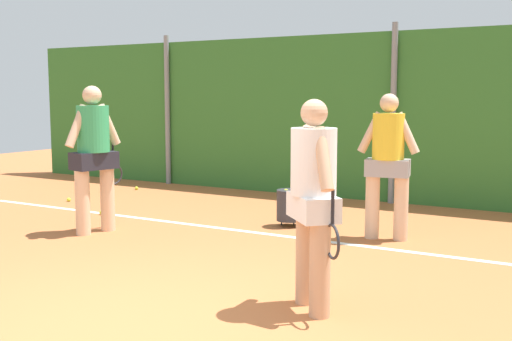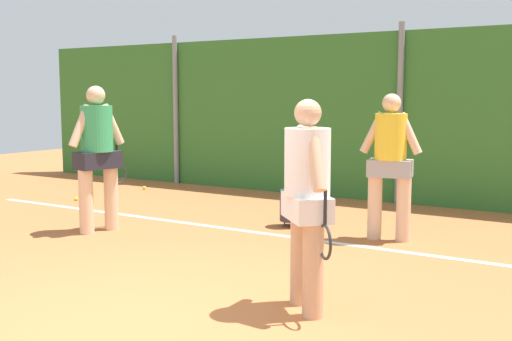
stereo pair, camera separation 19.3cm
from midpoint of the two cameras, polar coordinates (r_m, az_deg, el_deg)
ground_plane at (r=6.55m, az=-0.83°, el=-8.84°), size 25.94×25.94×0.00m
hedge_fence_backdrop at (r=10.60m, az=12.13°, el=4.72°), size 15.94×0.25×2.80m
fence_post_left at (r=12.62m, az=-8.51°, el=5.42°), size 0.10×0.10×2.93m
fence_post_center at (r=10.43m, az=11.85°, el=5.05°), size 0.10×0.10×2.93m
court_baseline_paint at (r=7.77m, az=4.56°, el=-6.31°), size 11.65×0.10×0.01m
player_foreground_near at (r=5.11m, az=4.18°, el=-2.12°), size 0.64×0.57×1.75m
player_midcourt at (r=8.31m, az=-15.19°, el=1.72°), size 0.45×0.85×1.89m
player_backcourt_far at (r=7.79m, az=11.22°, el=1.11°), size 0.75×0.40×1.79m
ball_hopper at (r=8.50m, az=2.45°, el=-3.17°), size 0.36×0.36×0.51m
tennis_ball_1 at (r=9.65m, az=-14.45°, el=-3.73°), size 0.07×0.07×0.07m
tennis_ball_2 at (r=12.00m, az=-11.28°, el=-1.59°), size 0.07×0.07×0.07m
tennis_ball_3 at (r=9.37m, az=3.16°, el=-3.84°), size 0.07×0.07×0.07m
tennis_ball_6 at (r=10.97m, az=-17.18°, el=-2.55°), size 0.07×0.07×0.07m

